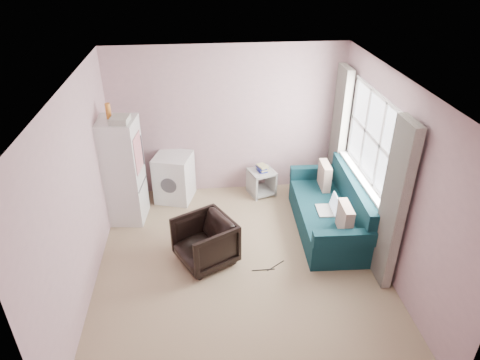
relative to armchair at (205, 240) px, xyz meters
The scene contains 8 objects.
room 1.03m from the armchair, 17.92° to the right, with size 3.84×4.24×2.54m.
armchair is the anchor object (origin of this frame).
fridge 1.73m from the armchair, 135.26° to the left, with size 0.64×0.62×1.87m.
washing_machine 1.74m from the armchair, 105.33° to the left, with size 0.70×0.70×0.80m.
side_table 1.96m from the armchair, 58.94° to the left, with size 0.50×0.50×0.55m.
sofa 1.98m from the armchair, 15.50° to the left, with size 0.95×1.95×0.86m.
window_dressing 2.43m from the armchair, 13.39° to the left, with size 0.17×2.62×2.18m.
floor_cables 0.95m from the armchair, 16.04° to the right, with size 0.46×0.19×0.01m.
Camera 1 is at (-0.46, -4.42, 3.88)m, focal length 32.00 mm.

